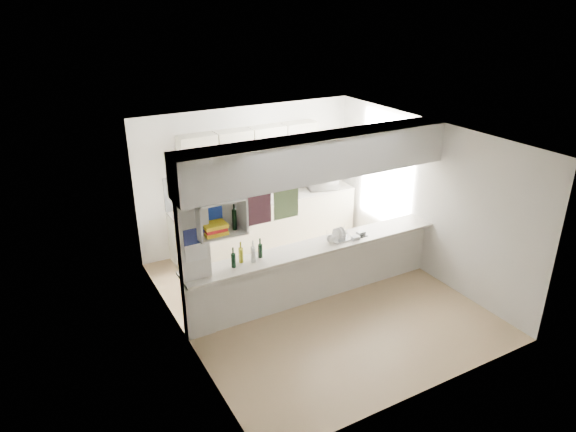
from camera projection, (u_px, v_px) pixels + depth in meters
floor at (315, 298)px, 8.06m from camera, size 4.80×4.80×0.00m
ceiling at (319, 136)px, 7.04m from camera, size 4.80×4.80×0.00m
wall_back at (248, 176)px, 9.48m from camera, size 4.20×0.00×4.20m
wall_left at (179, 254)px, 6.62m from camera, size 0.00×4.80×4.80m
wall_right at (425, 197)px, 8.49m from camera, size 0.00×4.80×4.80m
servery_partition at (307, 202)px, 7.34m from camera, size 4.20×0.50×2.60m
cubby_shelf at (218, 219)px, 6.64m from camera, size 0.65×0.35×0.50m
kitchen_run at (263, 203)px, 9.53m from camera, size 3.60×0.63×2.24m
microwave at (322, 181)px, 9.93m from camera, size 0.65×0.52×0.31m
bowl at (322, 172)px, 9.85m from camera, size 0.26×0.26×0.06m
dish_rack at (341, 234)px, 7.89m from camera, size 0.39×0.30×0.20m
cup at (331, 239)px, 7.75m from camera, size 0.14×0.14×0.10m
wine_bottles at (247, 255)px, 7.17m from camera, size 0.52×0.15×0.33m
plastic_tubs at (352, 236)px, 7.93m from camera, size 0.48×0.21×0.06m
utensil_jar at (236, 200)px, 9.24m from camera, size 0.11×0.11×0.15m
knife_block at (260, 193)px, 9.47m from camera, size 0.12×0.10×0.20m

